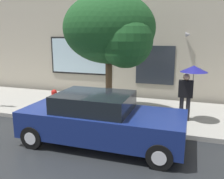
# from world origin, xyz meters

# --- Properties ---
(ground_plane) EXTENTS (60.00, 60.00, 0.00)m
(ground_plane) POSITION_xyz_m (0.00, 0.00, 0.00)
(ground_plane) COLOR black
(sidewalk) EXTENTS (20.00, 4.00, 0.15)m
(sidewalk) POSITION_xyz_m (0.00, 3.00, 0.07)
(sidewalk) COLOR gray
(sidewalk) RESTS_ON ground
(building_facade) EXTENTS (20.00, 0.67, 7.00)m
(building_facade) POSITION_xyz_m (-0.01, 5.50, 3.48)
(building_facade) COLOR #B2A893
(building_facade) RESTS_ON ground
(parked_car) EXTENTS (4.60, 1.91, 1.49)m
(parked_car) POSITION_xyz_m (1.14, -0.08, 0.73)
(parked_car) COLOR navy
(parked_car) RESTS_ON ground
(fire_hydrant) EXTENTS (0.30, 0.44, 0.81)m
(fire_hydrant) POSITION_xyz_m (-1.67, 2.09, 0.55)
(fire_hydrant) COLOR red
(fire_hydrant) RESTS_ON sidewalk
(pedestrian_with_umbrella) EXTENTS (0.92, 0.91, 1.94)m
(pedestrian_with_umbrella) POSITION_xyz_m (3.49, 2.36, 1.66)
(pedestrian_with_umbrella) COLOR black
(pedestrian_with_umbrella) RESTS_ON sidewalk
(street_tree) EXTENTS (3.36, 2.85, 4.42)m
(street_tree) POSITION_xyz_m (0.73, 2.21, 3.22)
(street_tree) COLOR #4C3823
(street_tree) RESTS_ON sidewalk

